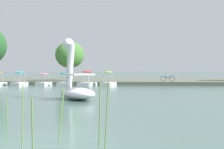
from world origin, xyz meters
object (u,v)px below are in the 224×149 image
Objects in this scene: pedal_boat_teal at (64,82)px; bicycle_parked at (168,78)px; pedal_boat_cyan at (19,82)px; pedal_boat_red at (87,82)px; tree_broadleaf_left at (70,55)px; pedal_boat_lime at (108,82)px; pedal_boat_pink at (44,82)px; swan_boat at (76,86)px.

bicycle_parked is at bearing 20.55° from pedal_boat_teal.
bicycle_parked is at bearing 14.86° from pedal_boat_cyan.
pedal_boat_red reaches higher than bicycle_parked.
pedal_boat_red reaches higher than pedal_boat_teal.
pedal_boat_cyan is 0.40× the size of tree_broadleaf_left.
pedal_boat_lime reaches higher than pedal_boat_cyan.
tree_broadleaf_left is at bearing 75.32° from pedal_boat_pink.
pedal_boat_red is 9.53m from bicycle_parked.
pedal_boat_teal is (-4.76, -0.02, 0.01)m from pedal_boat_lime.
swan_boat is 1.59× the size of pedal_boat_lime.
tree_broadleaf_left is at bearing 132.36° from pedal_boat_lime.
swan_boat is 24.13m from tree_broadleaf_left.
pedal_boat_lime reaches higher than pedal_boat_teal.
pedal_boat_lime is 8.82m from tree_broadleaf_left.
pedal_boat_teal is at bearing -5.48° from pedal_boat_pink.
bicycle_parked is (11.90, -1.96, -2.80)m from tree_broadleaf_left.
tree_broadleaf_left is (-3.24, 5.91, 3.10)m from pedal_boat_red.
pedal_boat_cyan is (-2.61, -0.32, 0.02)m from pedal_boat_pink.
tree_broadleaf_left is at bearing 103.77° from swan_boat.
swan_boat is 17.86m from pedal_boat_teal.
pedal_boat_lime reaches higher than pedal_boat_pink.
pedal_boat_red is (-2.47, 17.38, -0.39)m from swan_boat.
pedal_boat_lime is at bearing 90.49° from swan_boat.
pedal_boat_lime is 4.76m from pedal_boat_teal.
tree_broadleaf_left is 12.38m from bicycle_parked.
pedal_boat_pink is (-2.34, 0.22, 0.00)m from pedal_boat_teal.
swan_boat is 2.35× the size of bicycle_parked.
bicycle_parked is at bearing 24.51° from pedal_boat_red.
bicycle_parked is at bearing 16.33° from pedal_boat_pink.
pedal_boat_cyan is at bearing -123.73° from tree_broadleaf_left.
pedal_boat_red is 7.39m from pedal_boat_cyan.
pedal_boat_pink is at bearing 112.64° from swan_boat.
bicycle_parked is (6.20, 21.33, -0.08)m from swan_boat.
pedal_boat_lime is 7.11m from pedal_boat_pink.
tree_broadleaf_left is at bearing 118.71° from pedal_boat_red.
pedal_boat_teal is 0.38× the size of tree_broadleaf_left.
pedal_boat_pink is 14.02m from bicycle_parked.
bicycle_parked is (13.45, 3.94, 0.29)m from pedal_boat_pink.
swan_boat is 1.48× the size of pedal_boat_red.
pedal_boat_red is 1.26× the size of pedal_boat_cyan.
swan_boat is 22.21m from bicycle_parked.
pedal_boat_teal is (-2.44, -0.21, 0.01)m from pedal_boat_red.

